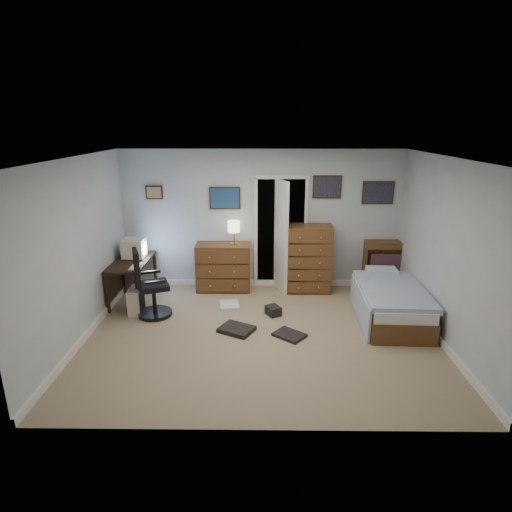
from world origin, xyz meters
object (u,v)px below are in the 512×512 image
Objects in this scene: office_chair at (149,291)px; tall_dresser at (308,259)px; computer_desk at (127,270)px; low_dresser at (223,267)px; bed at (389,302)px.

office_chair is 2.82m from tall_dresser.
computer_desk is 1.01× the size of tall_dresser.
computer_desk is at bearing -163.99° from low_dresser.
office_chair reaches higher than computer_desk.
tall_dresser is (1.52, -0.02, 0.17)m from low_dresser.
tall_dresser is at bearing 8.78° from computer_desk.
bed is at bearing -8.99° from computer_desk.
low_dresser is 0.80× the size of tall_dresser.
office_chair is at bearing -154.12° from tall_dresser.
tall_dresser reaches higher than low_dresser.
low_dresser is (1.06, 1.15, 0.01)m from office_chair.
office_chair reaches higher than bed.
office_chair is (0.54, -0.67, -0.11)m from computer_desk.
low_dresser is 1.53m from tall_dresser.
low_dresser is at bearing -178.70° from tall_dresser.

